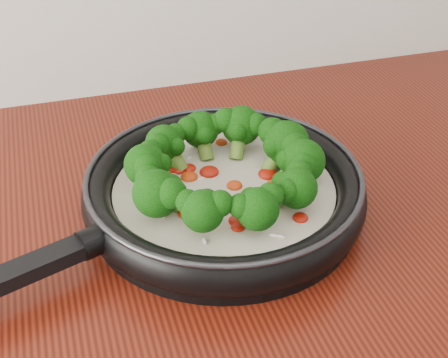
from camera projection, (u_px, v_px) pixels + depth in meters
name	position (u px, v px, depth m)	size (l,w,h in m)	color
skillet	(223.00, 187.00, 0.79)	(0.59, 0.46, 0.10)	black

